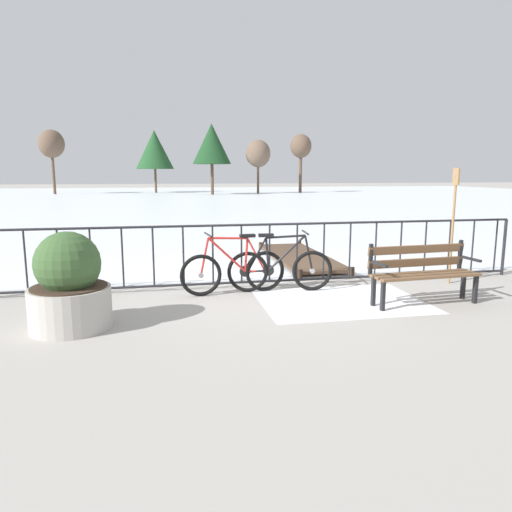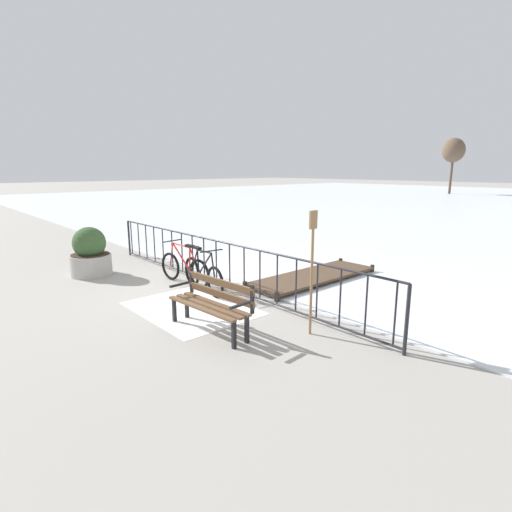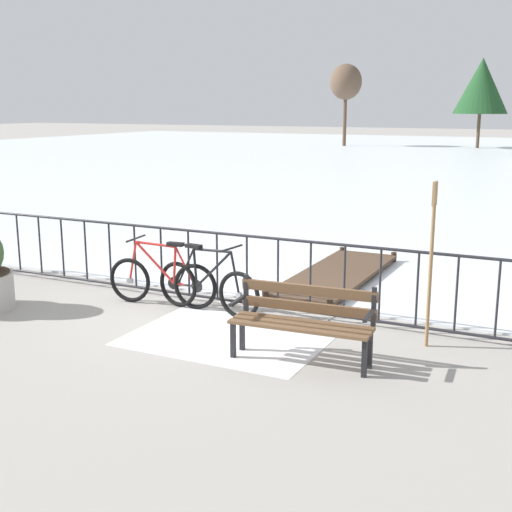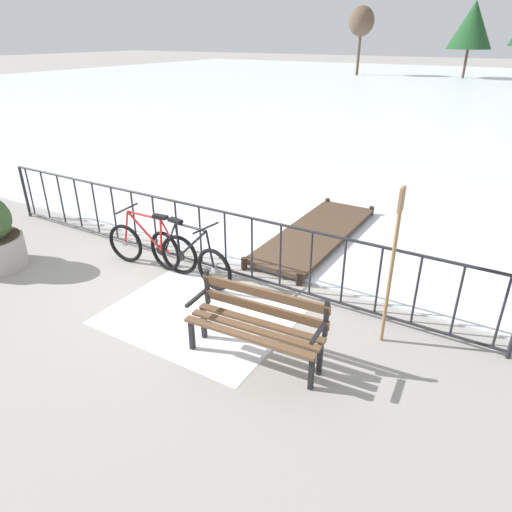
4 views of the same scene
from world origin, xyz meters
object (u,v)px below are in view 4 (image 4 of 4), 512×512
Objects in this scene: oar_upright at (393,258)px; bicycle_second at (188,258)px; bicycle_near_railing at (152,247)px; park_bench at (257,320)px.

bicycle_second is at bearing 179.77° from oar_upright.
oar_upright reaches higher than bicycle_near_railing.
bicycle_near_railing is at bearing 179.72° from bicycle_second.
park_bench is at bearing -29.97° from bicycle_second.
bicycle_near_railing is 1.00× the size of bicycle_second.
bicycle_near_railing is 0.75m from bicycle_second.
park_bench is (2.62, -1.08, 0.14)m from bicycle_near_railing.
bicycle_second is (0.75, -0.00, 0.00)m from bicycle_near_railing.
bicycle_near_railing reaches higher than park_bench.
oar_upright is at bearing -0.24° from bicycle_near_railing.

